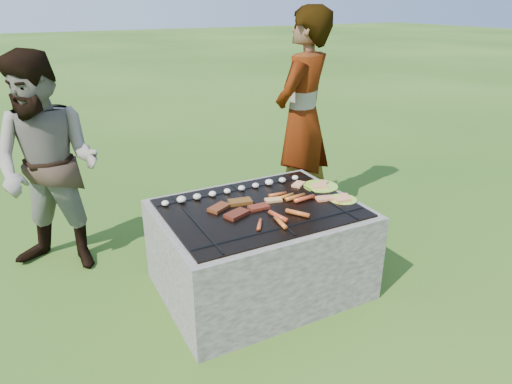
% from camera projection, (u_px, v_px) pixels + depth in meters
% --- Properties ---
extents(lawn, '(60.00, 60.00, 0.00)m').
position_uv_depth(lawn, '(259.00, 286.00, 3.20)').
color(lawn, '#234C13').
rests_on(lawn, ground).
extents(fire_pit, '(1.30, 1.00, 0.62)m').
position_uv_depth(fire_pit, '(259.00, 251.00, 3.09)').
color(fire_pit, '#A1998F').
rests_on(fire_pit, ground).
extents(mushrooms, '(1.05, 0.06, 0.04)m').
position_uv_depth(mushrooms, '(232.00, 190.00, 3.18)').
color(mushrooms, '#EAE3C6').
rests_on(mushrooms, fire_pit).
extents(pork_slabs, '(0.38, 0.29, 0.02)m').
position_uv_depth(pork_slabs, '(237.00, 208.00, 2.93)').
color(pork_slabs, '#9B421C').
rests_on(pork_slabs, fire_pit).
extents(sausages, '(0.57, 0.47, 0.03)m').
position_uv_depth(sausages, '(288.00, 207.00, 2.92)').
color(sausages, '#B9351E').
rests_on(sausages, fire_pit).
extents(bread_on_grate, '(0.45, 0.41, 0.02)m').
position_uv_depth(bread_on_grate, '(301.00, 194.00, 3.14)').
color(bread_on_grate, tan).
rests_on(bread_on_grate, fire_pit).
extents(plate_far, '(0.28, 0.28, 0.03)m').
position_uv_depth(plate_far, '(321.00, 186.00, 3.29)').
color(plate_far, '#C7D533').
rests_on(plate_far, fire_pit).
extents(plate_near, '(0.23, 0.23, 0.03)m').
position_uv_depth(plate_near, '(343.00, 199.00, 3.08)').
color(plate_near, yellow).
rests_on(plate_near, fire_pit).
extents(cook, '(0.80, 0.72, 1.83)m').
position_uv_depth(cook, '(302.00, 119.00, 3.91)').
color(cook, '#AA9E8E').
rests_on(cook, ground).
extents(bystander, '(0.97, 0.93, 1.57)m').
position_uv_depth(bystander, '(49.00, 167.00, 3.16)').
color(bystander, gray).
rests_on(bystander, ground).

